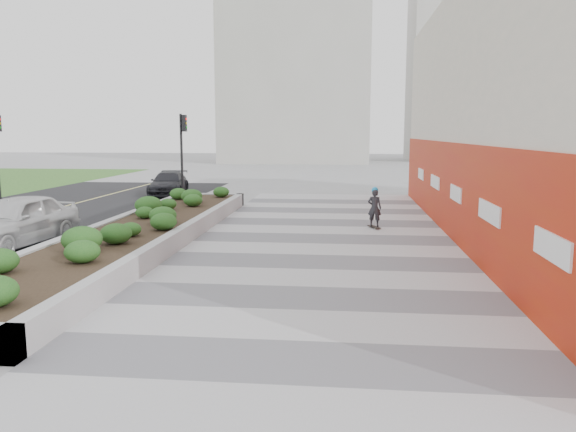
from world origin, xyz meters
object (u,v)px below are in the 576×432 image
(planter, at_px, (141,229))
(skateboarder, at_px, (375,208))
(car_white, at_px, (15,221))
(car_dark, at_px, (169,183))
(traffic_signal_near, at_px, (183,144))

(planter, xyz_separation_m, skateboarder, (7.15, 3.29, 0.32))
(planter, distance_m, car_white, 3.59)
(planter, relative_size, car_dark, 4.29)
(skateboarder, height_order, car_white, car_white)
(planter, relative_size, skateboarder, 12.36)
(car_white, relative_size, car_dark, 1.06)
(planter, xyz_separation_m, traffic_signal_near, (-1.73, 10.50, 2.34))
(planter, relative_size, traffic_signal_near, 4.29)
(traffic_signal_near, relative_size, car_dark, 1.00)
(car_white, bearing_deg, planter, 20.23)
(car_white, height_order, car_dark, car_white)
(traffic_signal_near, xyz_separation_m, skateboarder, (8.88, -7.21, -2.02))
(traffic_signal_near, bearing_deg, car_white, -98.69)
(planter, distance_m, car_dark, 13.37)
(traffic_signal_near, height_order, skateboarder, traffic_signal_near)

